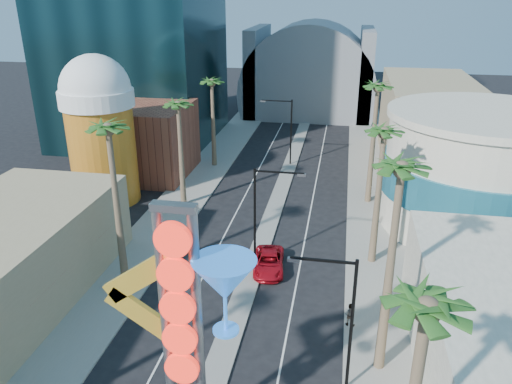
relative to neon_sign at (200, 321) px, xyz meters
The scene contains 21 objects.
sidewalk_west 34.43m from the neon_sign, 107.85° to the left, with size 5.00×100.00×0.15m, color gray.
sidewalk_east 33.97m from the neon_sign, 74.84° to the left, with size 5.00×100.00×0.15m, color gray.
median 35.79m from the neon_sign, 91.33° to the left, with size 1.60×84.00×0.15m, color gray.
brick_filler_west 39.01m from the neon_sign, 115.64° to the left, with size 10.00×10.00×8.00m, color brown.
filler_east 47.58m from the neon_sign, 71.37° to the left, with size 10.00×20.00×10.00m, color tan.
beer_mug 32.39m from the neon_sign, 123.38° to the left, with size 7.00×7.00×14.50m.
turquoise_building 32.10m from the neon_sign, 57.56° to the left, with size 16.60×16.60×10.60m.
canopy 69.11m from the neon_sign, 90.68° to the left, with size 22.00×16.00×22.00m.
neon_sign is the anchor object (origin of this frame).
streetlight_0 17.21m from the neon_sign, 90.90° to the left, with size 3.79×0.25×8.00m.
streetlight_1 41.13m from the neon_sign, 91.90° to the left, with size 3.79×0.25×8.00m.
streetlight_2 8.15m from the neon_sign, 40.46° to the left, with size 3.45×0.25×8.00m.
palm_1 16.70m from the neon_sign, 126.98° to the left, with size 2.40×2.40×12.70m.
palm_2 28.85m from the neon_sign, 109.95° to the left, with size 2.40×2.40×11.20m.
palm_3 40.31m from the neon_sign, 104.11° to the left, with size 2.40×2.40×11.20m.
palm_4 9.23m from the neon_sign, 19.89° to the right, with size 2.40×2.40×12.20m.
palm_5 11.50m from the neon_sign, 40.70° to the left, with size 2.40×2.40×13.20m.
palm_6 20.89m from the neon_sign, 66.74° to the left, with size 2.40×2.40×11.70m.
palm_7 32.29m from the neon_sign, 75.23° to the left, with size 2.40×2.40×12.70m.
red_pickup 17.75m from the neon_sign, 88.66° to the left, with size 2.22×4.82×1.34m, color #B60E19.
pedestrian_b 13.89m from the neon_sign, 58.32° to the left, with size 0.76×0.59×1.57m, color gray.
Camera 1 is at (6.12, -13.37, 20.11)m, focal length 35.00 mm.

